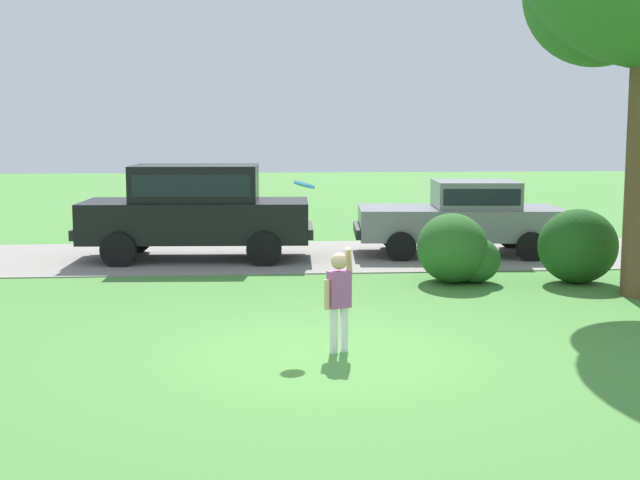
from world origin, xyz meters
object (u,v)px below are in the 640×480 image
parked_sedan (464,215)px  parked_suv (196,207)px  frisbee (304,185)px  child_thrower (339,294)px

parked_sedan → parked_suv: parked_suv is taller
parked_sedan → frisbee: 7.85m
parked_sedan → parked_suv: size_ratio=0.95×
parked_sedan → child_thrower: bearing=-114.1°
child_thrower → frisbee: size_ratio=4.47×
parked_sedan → child_thrower: size_ratio=3.53×
parked_suv → frisbee: frisbee is taller
frisbee → parked_suv: bearing=105.1°
parked_sedan → parked_suv: (-5.56, -0.21, 0.23)m
parked_suv → child_thrower: bearing=-74.1°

